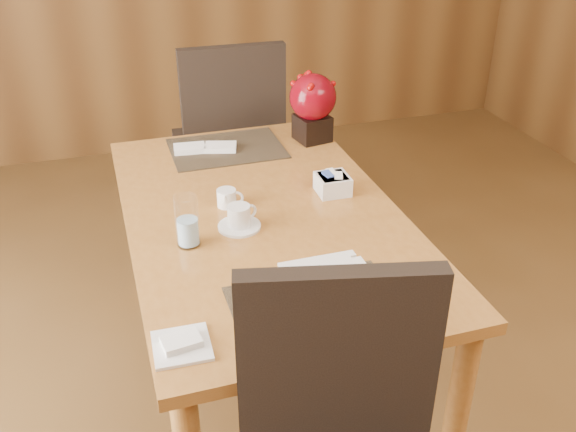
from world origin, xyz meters
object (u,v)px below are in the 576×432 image
object	(u,v)px
soup_setting	(330,296)
creamer_jug	(227,198)
berry_decor	(313,103)
water_glass	(187,221)
dining_table	(263,237)
sugar_caddy	(333,184)
far_chair	(230,135)
bread_plate	(182,346)
coffee_cup	(239,218)

from	to	relation	value
soup_setting	creamer_jug	distance (m)	0.66
creamer_jug	berry_decor	bearing A→B (deg)	66.27
soup_setting	water_glass	xyz separation A→B (m)	(-0.30, 0.44, 0.03)
dining_table	soup_setting	size ratio (longest dim) A/B	5.93
water_glass	sugar_caddy	xyz separation A→B (m)	(0.55, 0.19, -0.05)
creamer_jug	far_chair	world-z (taller)	far_chair
dining_table	soup_setting	bearing A→B (deg)	-87.43
bread_plate	berry_decor	bearing A→B (deg)	56.98
soup_setting	water_glass	size ratio (longest dim) A/B	1.52
water_glass	dining_table	bearing A→B (deg)	25.13
sugar_caddy	bread_plate	size ratio (longest dim) A/B	0.79
dining_table	berry_decor	distance (m)	0.70
dining_table	coffee_cup	size ratio (longest dim) A/B	10.79
coffee_cup	water_glass	xyz separation A→B (m)	(-0.17, -0.05, 0.05)
water_glass	creamer_jug	world-z (taller)	water_glass
soup_setting	water_glass	world-z (taller)	water_glass
coffee_cup	dining_table	bearing A→B (deg)	36.77
coffee_cup	sugar_caddy	world-z (taller)	coffee_cup
water_glass	bread_plate	distance (m)	0.48
creamer_jug	berry_decor	world-z (taller)	berry_decor
water_glass	sugar_caddy	bearing A→B (deg)	19.32
water_glass	berry_decor	distance (m)	0.92
berry_decor	far_chair	bearing A→B (deg)	116.44
creamer_jug	bread_plate	size ratio (longest dim) A/B	0.60
water_glass	far_chair	size ratio (longest dim) A/B	0.15
dining_table	creamer_jug	world-z (taller)	creamer_jug
coffee_cup	bread_plate	distance (m)	0.59
soup_setting	berry_decor	bearing A→B (deg)	72.88
berry_decor	bread_plate	distance (m)	1.36
coffee_cup	soup_setting	bearing A→B (deg)	-75.93
soup_setting	bread_plate	world-z (taller)	soup_setting
creamer_jug	far_chair	bearing A→B (deg)	98.77
soup_setting	coffee_cup	distance (m)	0.51
creamer_jug	berry_decor	xyz separation A→B (m)	(0.47, 0.46, 0.13)
sugar_caddy	berry_decor	xyz separation A→B (m)	(0.09, 0.47, 0.13)
water_glass	far_chair	world-z (taller)	far_chair
dining_table	water_glass	distance (m)	0.35
soup_setting	creamer_jug	xyz separation A→B (m)	(-0.13, 0.65, -0.02)
creamer_jug	sugar_caddy	bearing A→B (deg)	19.54
berry_decor	far_chair	size ratio (longest dim) A/B	0.26
berry_decor	far_chair	xyz separation A→B (m)	(-0.25, 0.49, -0.31)
water_glass	far_chair	distance (m)	1.25
bread_plate	far_chair	xyz separation A→B (m)	(0.49, 1.62, -0.15)
creamer_jug	sugar_caddy	size ratio (longest dim) A/B	0.76
coffee_cup	creamer_jug	xyz separation A→B (m)	(-0.01, 0.15, -0.00)
soup_setting	water_glass	bearing A→B (deg)	123.73
sugar_caddy	bread_plate	bearing A→B (deg)	-134.53
dining_table	far_chair	size ratio (longest dim) A/B	1.40
far_chair	soup_setting	bearing A→B (deg)	88.33
creamer_jug	coffee_cup	bearing A→B (deg)	-65.68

